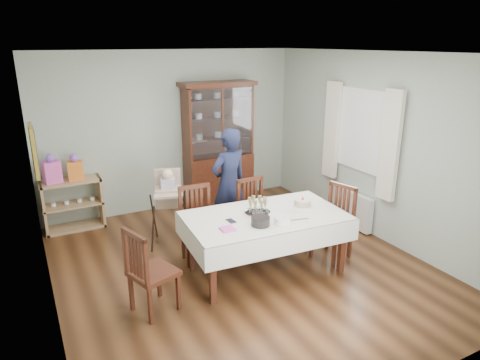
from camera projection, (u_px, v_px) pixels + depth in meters
floor at (240, 266)px, 5.64m from camera, size 5.00×5.00×0.00m
room_shell at (221, 132)px, 5.56m from camera, size 5.00×5.00×5.00m
dining_table at (265, 242)px, 5.44m from camera, size 2.08×1.29×0.76m
china_cabinet at (218, 143)px, 7.52m from camera, size 1.30×0.48×2.18m
sideboard at (73, 204)px, 6.66m from camera, size 0.90×0.38×0.80m
picture_frame at (34, 150)px, 4.82m from camera, size 0.04×0.48×0.58m
window at (362, 131)px, 6.39m from camera, size 0.04×1.02×1.22m
curtain_left at (390, 146)px, 5.88m from camera, size 0.07×0.30×1.55m
curtain_right at (332, 130)px, 6.92m from camera, size 0.07×0.30×1.55m
radiator at (352, 209)px, 6.76m from camera, size 0.10×0.80×0.55m
chair_far_left at (200, 240)px, 5.68m from camera, size 0.49×0.49×1.02m
chair_far_right at (256, 228)px, 6.08m from camera, size 0.47×0.47×0.99m
chair_end_left at (153, 287)px, 4.63m from camera, size 0.56×0.56×0.99m
chair_end_right at (332, 236)px, 5.81m from camera, size 0.55×0.55×1.00m
woman at (229, 184)px, 6.28m from camera, size 0.67×0.51×1.66m
high_chair at (170, 214)px, 6.19m from camera, size 0.63×0.63×1.12m
champagne_tray at (257, 209)px, 5.36m from camera, size 0.34×0.34×0.20m
birthday_cake at (303, 203)px, 5.59m from camera, size 0.26×0.26×0.18m
plate_stack_dark at (260, 221)px, 5.02m from camera, size 0.24×0.24×0.11m
plate_stack_white at (282, 220)px, 5.06m from camera, size 0.25×0.25×0.08m
napkin_stack at (227, 229)px, 4.90m from camera, size 0.15×0.15×0.02m
cutlery at (228, 222)px, 5.12m from camera, size 0.11×0.16×0.01m
cake_knife at (298, 220)px, 5.18m from camera, size 0.27×0.08×0.01m
gift_bag_pink at (52, 170)px, 6.35m from camera, size 0.27×0.21×0.45m
gift_bag_orange at (75, 168)px, 6.50m from camera, size 0.24×0.18×0.41m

